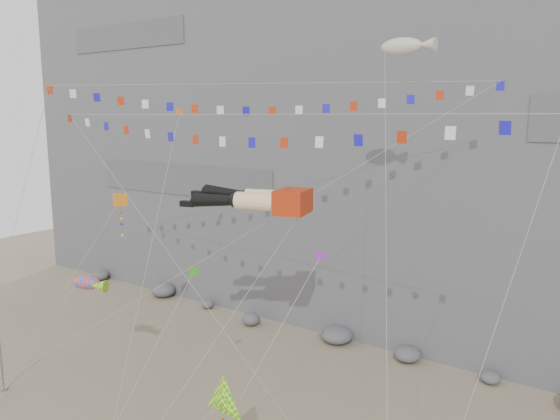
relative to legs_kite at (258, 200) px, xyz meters
name	(u,v)px	position (x,y,z in m)	size (l,w,h in m)	color
cliff	(417,43)	(-0.72, 26.44, 11.75)	(80.00, 28.00, 50.00)	slate
talus_boulders	(337,335)	(-0.72, 11.44, -12.65)	(60.00, 3.00, 1.20)	#5D5D61
anchor_pole_left	(1,363)	(-15.32, -8.12, -11.29)	(0.12, 0.12, 3.90)	gray
legs_kite	(258,200)	(0.00, 0.00, 0.00)	(8.15, 14.63, 18.78)	#B3290B
flag_banner_upper	(259,84)	(-1.43, 2.05, 6.83)	(27.32, 18.08, 27.45)	#B3290B
flag_banner_lower	(237,115)	(0.51, -2.51, 4.95)	(31.93, 6.07, 22.55)	#B3290B
harlequin_kite	(120,201)	(-10.72, -1.44, -0.82)	(3.78, 9.87, 15.43)	red
fish_windsock	(86,283)	(-10.74, -4.48, -5.89)	(5.26, 5.78, 9.32)	#FA410C
delta_kite	(222,402)	(4.63, -8.86, -7.42)	(6.04, 6.29, 9.51)	yellow
blimp_windsock	(401,48)	(6.98, 4.06, 8.62)	(6.58, 11.45, 24.86)	beige
small_kite_a	(178,121)	(-6.90, 0.47, 4.54)	(6.02, 12.34, 22.44)	orange
small_kite_b	(318,260)	(5.01, -1.40, -2.64)	(2.95, 9.53, 14.19)	purple
small_kite_c	(191,276)	(-0.39, -5.36, -3.46)	(2.23, 7.26, 12.09)	green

